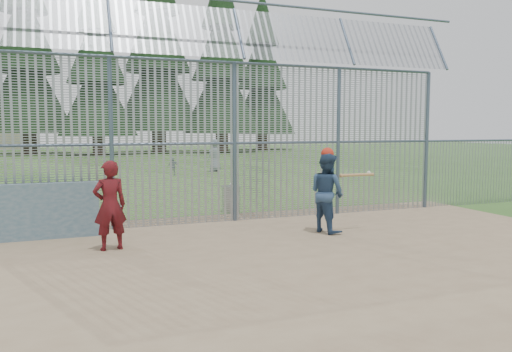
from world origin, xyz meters
name	(u,v)px	position (x,y,z in m)	size (l,w,h in m)	color
ground	(294,253)	(0.00, 0.00, 0.00)	(120.00, 120.00, 0.00)	#2D511E
dirt_infield	(306,259)	(0.00, -0.50, 0.01)	(14.00, 10.00, 0.02)	#756047
dugout_wall	(37,212)	(-4.60, 2.90, 0.62)	(2.50, 0.12, 1.20)	#38566B
batter	(327,193)	(1.50, 1.42, 0.92)	(0.87, 0.68, 1.80)	navy
onlooker	(110,205)	(-3.24, 1.44, 0.89)	(0.64, 0.42, 1.74)	maroon
bg_kid_standing	(215,155)	(3.71, 17.88, 0.90)	(0.88, 0.58, 1.81)	slate
bg_kid_seated	(173,167)	(1.04, 16.14, 0.47)	(0.55, 0.23, 0.93)	slate
batting_gear	(333,158)	(1.62, 1.40, 1.71)	(1.34, 0.34, 0.67)	#AE2617
trash_can	(231,199)	(0.36, 4.89, 0.38)	(0.56, 0.56, 0.82)	gray
backstop_fence	(300,129)	(1.81, 3.43, 2.36)	(20.09, 0.81, 5.30)	#47566B
conifer_row	(126,40)	(1.93, 41.51, 10.83)	(38.48, 12.26, 20.20)	#332319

